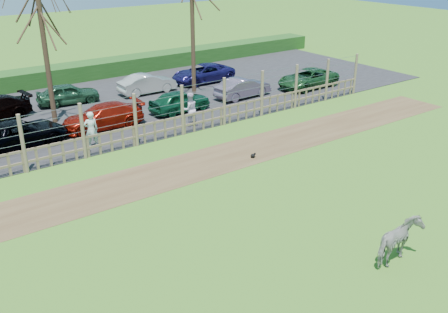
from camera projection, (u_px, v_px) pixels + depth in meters
ground at (243, 215)px, 17.24m from camera, size 120.00×120.00×0.00m
dirt_strip at (176, 171)px, 20.59m from camera, size 34.00×2.80×0.01m
asphalt at (85, 111)px, 28.03m from camera, size 44.00×13.00×0.04m
hedge at (44, 77)px, 33.04m from camera, size 46.00×2.00×1.10m
fence at (136, 129)px, 22.88m from camera, size 30.16×0.16×2.50m
tree_mid at (42, 28)px, 24.31m from camera, size 4.80×4.80×6.83m
tree_right at (192, 7)px, 29.39m from camera, size 4.80×4.80×7.35m
zebra at (399, 242)px, 14.43m from camera, size 1.71×0.96×1.37m
visitor_a at (91, 130)px, 22.54m from camera, size 0.68×0.50×1.72m
visitor_b at (190, 109)px, 25.36m from camera, size 0.93×0.78×1.72m
crow at (253, 156)px, 21.85m from camera, size 0.26×0.19×0.21m
car_2 at (19, 134)px, 22.85m from camera, size 4.37×2.11×1.20m
car_3 at (103, 116)px, 25.14m from camera, size 4.21×1.89×1.20m
car_4 at (180, 101)px, 27.62m from camera, size 3.60×1.63×1.20m
car_5 at (243, 88)px, 30.19m from camera, size 3.72×1.51×1.20m
car_6 at (308, 78)px, 32.27m from camera, size 4.40×2.18×1.20m
car_10 at (68, 94)px, 28.97m from camera, size 3.66×1.79×1.20m
car_11 at (147, 84)px, 31.08m from camera, size 3.65×1.30×1.20m
car_12 at (203, 73)px, 33.55m from camera, size 4.33×2.02×1.20m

